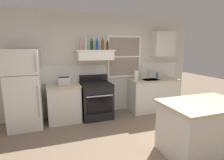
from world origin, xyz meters
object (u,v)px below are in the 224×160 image
object	(u,v)px
bottle_brown_stout	(107,46)
kitchen_island	(202,128)
bottle_blue_liqueur	(97,45)
refrigerator	(24,90)
bottle_clear_tall	(86,44)
bottle_rose_pink	(81,45)
bottle_amber_wine	(103,45)
bottle_dark_green_wine	(92,45)
dish_soap_bottle	(157,75)
paper_towel_roll	(136,76)
toaster	(64,81)
stove_range	(96,100)

from	to	relation	value
bottle_brown_stout	kitchen_island	bearing A→B (deg)	-65.70
bottle_brown_stout	bottle_blue_liqueur	bearing A→B (deg)	175.50
refrigerator	bottle_clear_tall	xyz separation A→B (m)	(1.44, 0.16, 1.00)
bottle_rose_pink	bottle_amber_wine	xyz separation A→B (m)	(0.56, 0.03, 0.01)
bottle_clear_tall	bottle_amber_wine	xyz separation A→B (m)	(0.43, -0.03, -0.01)
bottle_dark_green_wine	bottle_blue_liqueur	bearing A→B (deg)	15.70
refrigerator	dish_soap_bottle	distance (m)	3.54
paper_towel_roll	kitchen_island	world-z (taller)	paper_towel_roll
bottle_rose_pink	paper_towel_roll	bearing A→B (deg)	-1.37
toaster	bottle_dark_green_wine	bearing A→B (deg)	2.32
toaster	stove_range	bearing A→B (deg)	-3.94
stove_range	bottle_brown_stout	xyz separation A→B (m)	(0.34, 0.10, 1.38)
paper_towel_roll	toaster	bearing A→B (deg)	179.51
bottle_amber_wine	dish_soap_bottle	size ratio (longest dim) A/B	1.72
bottle_clear_tall	paper_towel_roll	world-z (taller)	bottle_clear_tall
stove_range	bottle_amber_wine	xyz separation A→B (m)	(0.21, 0.11, 1.41)
toaster	bottle_dark_green_wine	distance (m)	1.11
bottle_clear_tall	bottle_blue_liqueur	world-z (taller)	bottle_clear_tall
kitchen_island	paper_towel_roll	bearing A→B (deg)	95.12
bottle_dark_green_wine	bottle_brown_stout	distance (m)	0.42
bottle_brown_stout	dish_soap_bottle	bearing A→B (deg)	1.32
bottle_clear_tall	dish_soap_bottle	bearing A→B (deg)	-0.08
toaster	kitchen_island	bearing A→B (deg)	-45.61
toaster	bottle_blue_liqueur	bearing A→B (deg)	4.66
bottle_dark_green_wine	dish_soap_bottle	world-z (taller)	bottle_dark_green_wine
bottle_clear_tall	kitchen_island	xyz separation A→B (m)	(1.55, -2.25, -1.43)
dish_soap_bottle	bottle_dark_green_wine	bearing A→B (deg)	-178.39
paper_towel_roll	bottle_dark_green_wine	bearing A→B (deg)	177.89
stove_range	bottle_clear_tall	size ratio (longest dim) A/B	3.31
bottle_dark_green_wine	paper_towel_roll	bearing A→B (deg)	-2.11
bottle_amber_wine	kitchen_island	size ratio (longest dim) A/B	0.22
stove_range	bottle_rose_pink	bearing A→B (deg)	168.12
bottle_blue_liqueur	paper_towel_roll	size ratio (longest dim) A/B	1.04
toaster	bottle_amber_wine	bearing A→B (deg)	3.01
bottle_dark_green_wine	refrigerator	bearing A→B (deg)	-176.17
bottle_dark_green_wine	kitchen_island	distance (m)	2.96
bottle_clear_tall	dish_soap_bottle	xyz separation A→B (m)	(2.09, -0.00, -0.88)
bottle_rose_pink	bottle_clear_tall	world-z (taller)	bottle_clear_tall
refrigerator	paper_towel_roll	world-z (taller)	refrigerator
bottle_amber_wine	bottle_brown_stout	xyz separation A→B (m)	(0.12, -0.00, -0.03)
toaster	paper_towel_roll	size ratio (longest dim) A/B	1.10
bottle_blue_liqueur	bottle_brown_stout	world-z (taller)	bottle_blue_liqueur
bottle_blue_liqueur	kitchen_island	distance (m)	2.93
bottle_dark_green_wine	bottle_amber_wine	bearing A→B (deg)	4.67
refrigerator	stove_range	distance (m)	1.70
dish_soap_bottle	bottle_blue_liqueur	bearing A→B (deg)	-179.55
toaster	bottle_brown_stout	bearing A→B (deg)	2.46
bottle_rose_pink	bottle_amber_wine	world-z (taller)	bottle_amber_wine
refrigerator	bottle_dark_green_wine	world-z (taller)	bottle_dark_green_wine
paper_towel_roll	bottle_rose_pink	bearing A→B (deg)	178.63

